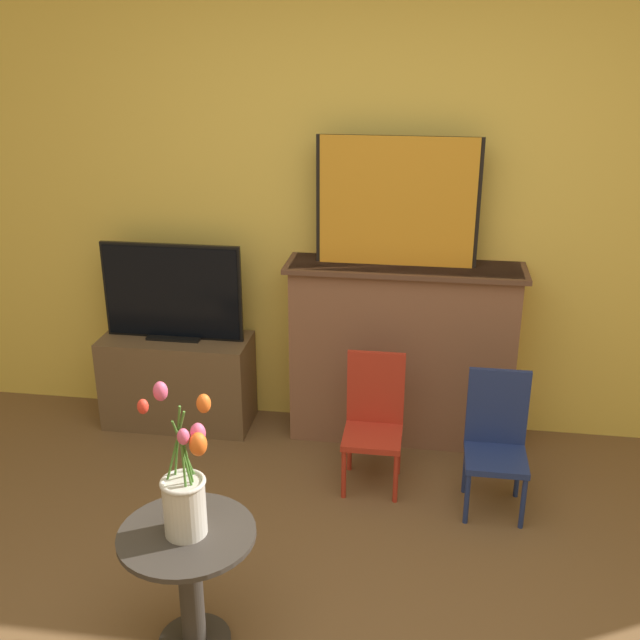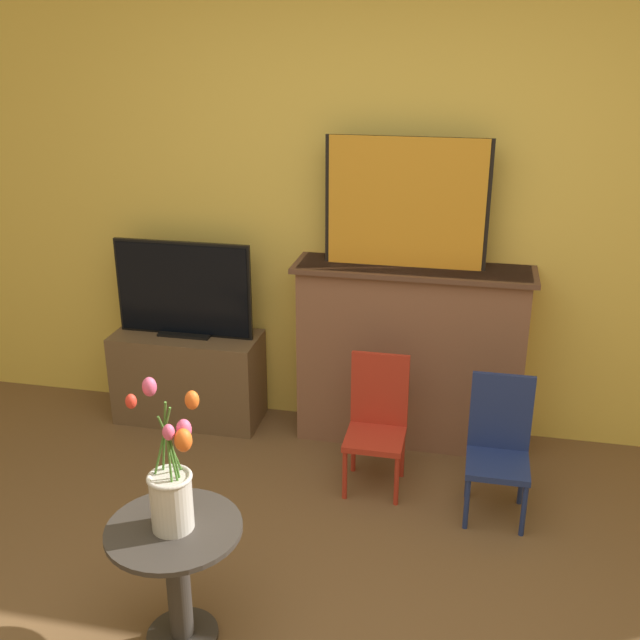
# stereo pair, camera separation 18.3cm
# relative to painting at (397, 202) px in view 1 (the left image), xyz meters

# --- Properties ---
(wall_back) EXTENTS (8.00, 0.06, 2.70)m
(wall_back) POSITION_rel_painting_xyz_m (-0.12, 0.18, 0.03)
(wall_back) COLOR #EAC651
(wall_back) RESTS_ON ground
(fireplace_mantel) EXTENTS (1.25, 0.35, 1.00)m
(fireplace_mantel) POSITION_rel_painting_xyz_m (0.05, -0.01, -0.81)
(fireplace_mantel) COLOR brown
(fireplace_mantel) RESTS_ON ground
(painting) EXTENTS (0.83, 0.03, 0.66)m
(painting) POSITION_rel_painting_xyz_m (0.00, 0.00, 0.00)
(painting) COLOR black
(painting) RESTS_ON fireplace_mantel
(tv_stand) EXTENTS (0.83, 0.35, 0.53)m
(tv_stand) POSITION_rel_painting_xyz_m (-1.21, -0.05, -1.06)
(tv_stand) COLOR brown
(tv_stand) RESTS_ON ground
(tv_monitor) EXTENTS (0.78, 0.12, 0.54)m
(tv_monitor) POSITION_rel_painting_xyz_m (-1.21, -0.04, -0.54)
(tv_monitor) COLOR black
(tv_monitor) RESTS_ON tv_stand
(chair_red) EXTENTS (0.28, 0.28, 0.67)m
(chair_red) POSITION_rel_painting_xyz_m (-0.05, -0.48, -0.97)
(chair_red) COLOR #B22D1E
(chair_red) RESTS_ON ground
(chair_blue) EXTENTS (0.28, 0.28, 0.67)m
(chair_blue) POSITION_rel_painting_xyz_m (0.53, -0.60, -0.97)
(chair_blue) COLOR navy
(chair_blue) RESTS_ON ground
(side_table) EXTENTS (0.49, 0.49, 0.50)m
(side_table) POSITION_rel_painting_xyz_m (-0.61, -1.68, -1.00)
(side_table) COLOR #332D28
(side_table) RESTS_ON ground
(vase_tulips) EXTENTS (0.25, 0.23, 0.53)m
(vase_tulips) POSITION_rel_painting_xyz_m (-0.61, -1.67, -0.66)
(vase_tulips) COLOR beige
(vase_tulips) RESTS_ON side_table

